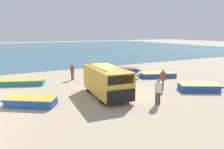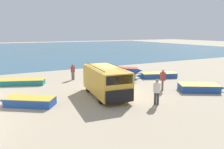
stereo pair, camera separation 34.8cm
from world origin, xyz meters
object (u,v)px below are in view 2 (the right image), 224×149
at_px(fisherman_2, 73,70).
at_px(fishing_rowboat_2, 125,70).
at_px(fishing_rowboat_5, 120,77).
at_px(fisherman_0, 157,89).
at_px(parked_van, 106,81).
at_px(fishing_rowboat_3, 20,82).
at_px(fishing_rowboat_4, 28,101).
at_px(fisherman_1, 163,78).
at_px(fishing_rowboat_1, 158,75).
at_px(fishing_rowboat_0, 200,88).

bearing_deg(fisherman_2, fishing_rowboat_2, -76.09).
height_order(fishing_rowboat_2, fishing_rowboat_5, fishing_rowboat_5).
bearing_deg(fisherman_0, fishing_rowboat_2, -158.84).
bearing_deg(parked_van, fishing_rowboat_3, -135.89).
relative_size(fishing_rowboat_4, fisherman_2, 2.29).
height_order(fishing_rowboat_5, fisherman_2, fisherman_2).
height_order(fishing_rowboat_5, fisherman_1, fisherman_1).
xyz_separation_m(fisherman_0, fisherman_1, (2.89, 2.79, -0.00)).
relative_size(fishing_rowboat_1, fishing_rowboat_5, 1.14).
xyz_separation_m(parked_van, fisherman_1, (5.09, -0.70, -0.15)).
distance_m(fishing_rowboat_1, fishing_rowboat_3, 14.29).
distance_m(fishing_rowboat_0, fishing_rowboat_1, 6.13).
bearing_deg(fishing_rowboat_2, fisherman_2, -134.44).
height_order(fishing_rowboat_1, fisherman_1, fisherman_1).
xyz_separation_m(parked_van, fisherman_2, (-0.47, 7.01, -0.24)).
xyz_separation_m(fishing_rowboat_4, fisherman_0, (7.92, -3.90, 0.80)).
distance_m(fishing_rowboat_1, fisherman_1, 5.45).
distance_m(fishing_rowboat_2, fishing_rowboat_5, 4.43).
relative_size(fishing_rowboat_1, fisherman_0, 2.53).
height_order(fishing_rowboat_3, fishing_rowboat_4, fishing_rowboat_4).
bearing_deg(parked_van, fishing_rowboat_0, 78.48).
bearing_deg(fisherman_1, fishing_rowboat_1, -81.97).
bearing_deg(fishing_rowboat_3, fishing_rowboat_1, -172.89).
height_order(fishing_rowboat_2, fisherman_2, fisherman_2).
relative_size(fishing_rowboat_0, fishing_rowboat_5, 0.96).
xyz_separation_m(parked_van, fishing_rowboat_2, (6.60, 8.05, -0.93)).
xyz_separation_m(fishing_rowboat_2, fisherman_2, (-7.07, -1.03, 0.68)).
distance_m(fishing_rowboat_0, fishing_rowboat_5, 8.01).
relative_size(parked_van, fishing_rowboat_0, 1.46).
height_order(fishing_rowboat_1, fishing_rowboat_5, fishing_rowboat_5).
relative_size(fishing_rowboat_2, fishing_rowboat_4, 0.97).
bearing_deg(fisherman_1, fishing_rowboat_2, -56.99).
distance_m(fishing_rowboat_2, fishing_rowboat_3, 12.34).
relative_size(fishing_rowboat_1, fishing_rowboat_2, 1.25).
bearing_deg(fishing_rowboat_1, fisherman_0, 69.96).
xyz_separation_m(fishing_rowboat_0, fishing_rowboat_4, (-13.45, 2.80, -0.02)).
bearing_deg(fisherman_1, fishing_rowboat_0, -169.76).
bearing_deg(fishing_rowboat_5, fisherman_0, -38.90).
relative_size(fishing_rowboat_1, fishing_rowboat_4, 1.21).
bearing_deg(fisherman_0, fishing_rowboat_3, -101.40).
height_order(fishing_rowboat_0, fishing_rowboat_5, fishing_rowboat_5).
bearing_deg(fishing_rowboat_3, fisherman_1, 164.98).
height_order(fishing_rowboat_2, fishing_rowboat_3, fishing_rowboat_2).
bearing_deg(fishing_rowboat_3, parked_van, 149.56).
relative_size(fishing_rowboat_2, fisherman_0, 2.02).
distance_m(parked_van, fishing_rowboat_2, 10.45).
bearing_deg(fisherman_1, fisherman_0, 86.78).
bearing_deg(fisherman_1, fishing_rowboat_3, 6.68).
xyz_separation_m(parked_van, fishing_rowboat_4, (-5.71, 0.41, -0.95)).
bearing_deg(fishing_rowboat_3, fisherman_2, -160.73).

